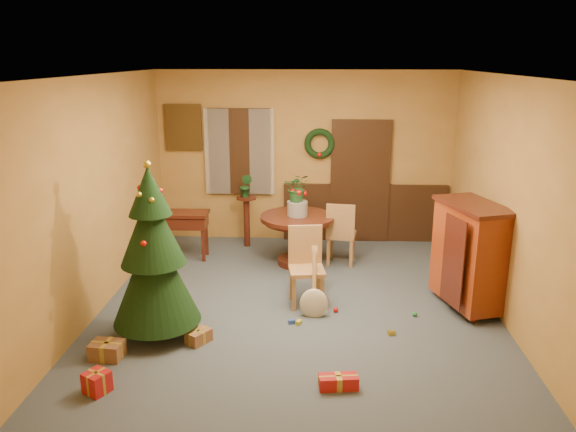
# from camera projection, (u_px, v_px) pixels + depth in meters

# --- Properties ---
(room_envelope) EXTENTS (5.50, 5.50, 5.50)m
(room_envelope) POSITION_uv_depth(u_px,v_px,m) (316.00, 177.00, 9.57)
(room_envelope) COLOR #35424D
(room_envelope) RESTS_ON ground
(dining_table) EXTENTS (1.13, 1.13, 0.78)m
(dining_table) POSITION_uv_depth(u_px,v_px,m) (297.00, 230.00, 8.57)
(dining_table) COLOR black
(dining_table) RESTS_ON floor
(urn) EXTENTS (0.31, 0.31, 0.23)m
(urn) POSITION_uv_depth(u_px,v_px,m) (297.00, 209.00, 8.48)
(urn) COLOR slate
(urn) RESTS_ON dining_table
(centerpiece_plant) EXTENTS (0.38, 0.33, 0.43)m
(centerpiece_plant) POSITION_uv_depth(u_px,v_px,m) (298.00, 188.00, 8.39)
(centerpiece_plant) COLOR #1E4C23
(centerpiece_plant) RESTS_ON urn
(chair_near) EXTENTS (0.49, 0.49, 1.01)m
(chair_near) POSITION_uv_depth(u_px,v_px,m) (306.00, 263.00, 7.24)
(chair_near) COLOR olive
(chair_near) RESTS_ON floor
(chair_far) EXTENTS (0.49, 0.49, 0.99)m
(chair_far) POSITION_uv_depth(u_px,v_px,m) (341.00, 232.00, 8.55)
(chair_far) COLOR olive
(chair_far) RESTS_ON floor
(guitar) EXTENTS (0.45, 0.60, 0.81)m
(guitar) POSITION_uv_depth(u_px,v_px,m) (314.00, 285.00, 6.85)
(guitar) COLOR beige
(guitar) RESTS_ON floor
(plant_stand) EXTENTS (0.33, 0.33, 0.86)m
(plant_stand) POSITION_uv_depth(u_px,v_px,m) (247.00, 216.00, 9.40)
(plant_stand) COLOR black
(plant_stand) RESTS_ON floor
(stand_plant) EXTENTS (0.26, 0.23, 0.39)m
(stand_plant) POSITION_uv_depth(u_px,v_px,m) (246.00, 186.00, 9.26)
(stand_plant) COLOR #19471E
(stand_plant) RESTS_ON plant_stand
(christmas_tree) EXTENTS (0.99, 0.99, 2.05)m
(christmas_tree) POSITION_uv_depth(u_px,v_px,m) (153.00, 256.00, 6.25)
(christmas_tree) COLOR #382111
(christmas_tree) RESTS_ON floor
(writing_desk) EXTENTS (0.86, 0.44, 0.76)m
(writing_desk) POSITION_uv_depth(u_px,v_px,m) (181.00, 223.00, 8.83)
(writing_desk) COLOR black
(writing_desk) RESTS_ON floor
(sideboard) EXTENTS (0.87, 1.20, 1.38)m
(sideboard) POSITION_uv_depth(u_px,v_px,m) (470.00, 253.00, 7.02)
(sideboard) COLOR #58210A
(sideboard) RESTS_ON floor
(gift_a) EXTENTS (0.36, 0.27, 0.18)m
(gift_a) POSITION_uv_depth(u_px,v_px,m) (107.00, 350.00, 5.99)
(gift_a) COLOR brown
(gift_a) RESTS_ON floor
(gift_b) EXTENTS (0.29, 0.29, 0.21)m
(gift_b) POSITION_uv_depth(u_px,v_px,m) (97.00, 382.00, 5.37)
(gift_b) COLOR #A61616
(gift_b) RESTS_ON floor
(gift_c) EXTENTS (0.31, 0.33, 0.15)m
(gift_c) POSITION_uv_depth(u_px,v_px,m) (199.00, 336.00, 6.32)
(gift_c) COLOR brown
(gift_c) RESTS_ON floor
(gift_d) EXTENTS (0.40, 0.21, 0.14)m
(gift_d) POSITION_uv_depth(u_px,v_px,m) (338.00, 382.00, 5.45)
(gift_d) COLOR #A61616
(gift_d) RESTS_ON floor
(toy_a) EXTENTS (0.09, 0.07, 0.05)m
(toy_a) POSITION_uv_depth(u_px,v_px,m) (292.00, 322.00, 6.77)
(toy_a) COLOR #294BB2
(toy_a) RESTS_ON floor
(toy_b) EXTENTS (0.06, 0.06, 0.06)m
(toy_b) POSITION_uv_depth(u_px,v_px,m) (415.00, 314.00, 6.96)
(toy_b) COLOR #227E37
(toy_b) RESTS_ON floor
(toy_c) EXTENTS (0.07, 0.09, 0.05)m
(toy_c) POSITION_uv_depth(u_px,v_px,m) (299.00, 322.00, 6.75)
(toy_c) COLOR gold
(toy_c) RESTS_ON floor
(toy_d) EXTENTS (0.06, 0.06, 0.06)m
(toy_d) POSITION_uv_depth(u_px,v_px,m) (336.00, 310.00, 7.08)
(toy_d) COLOR red
(toy_d) RESTS_ON floor
(toy_e) EXTENTS (0.09, 0.07, 0.05)m
(toy_e) POSITION_uv_depth(u_px,v_px,m) (391.00, 333.00, 6.50)
(toy_e) COLOR gold
(toy_e) RESTS_ON floor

